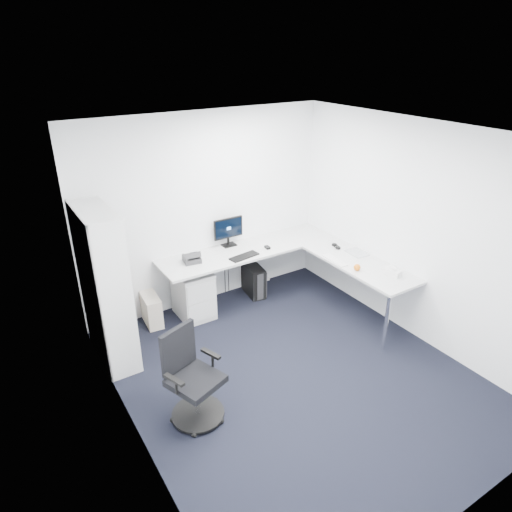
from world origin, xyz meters
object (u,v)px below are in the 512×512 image
l_desk (267,282)px  task_chair (196,378)px  bookshelf (105,288)px  laptop (357,246)px  monitor (229,232)px

l_desk → task_chair: 2.26m
l_desk → bookshelf: 2.24m
l_desk → bookshelf: size_ratio=1.47×
bookshelf → task_chair: 1.58m
l_desk → task_chair: size_ratio=2.80×
task_chair → laptop: 3.01m
monitor → laptop: monitor is taller
laptop → l_desk: bearing=153.5°
monitor → laptop: 1.81m
l_desk → task_chair: task_chair is taller
monitor → bookshelf: bearing=-164.4°
task_chair → laptop: size_ratio=3.21×
bookshelf → monitor: (1.91, 0.54, 0.08)m
monitor → laptop: size_ratio=1.45×
laptop → monitor: bearing=140.9°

